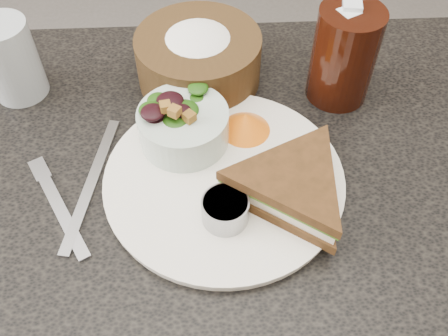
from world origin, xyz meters
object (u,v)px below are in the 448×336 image
bread_basket (198,51)px  water_glass (11,60)px  dressing_ramekin (225,210)px  cola_glass (345,52)px  sandwich (292,186)px  dining_table (208,304)px  dinner_plate (224,179)px  salad_bowl (183,122)px

bread_basket → water_glass: (-0.27, -0.01, 0.01)m
dressing_ramekin → cola_glass: size_ratio=0.37×
sandwich → cola_glass: (0.10, 0.20, 0.04)m
dining_table → sandwich: size_ratio=5.42×
dinner_plate → dressing_ramekin: bearing=-91.5°
dressing_ramekin → water_glass: bearing=139.4°
dressing_ramekin → water_glass: (-0.30, 0.25, 0.03)m
cola_glass → dressing_ramekin: bearing=-128.3°
sandwich → bread_basket: bread_basket is taller
dressing_ramekin → bread_basket: bearing=95.6°
dinner_plate → salad_bowl: (-0.05, 0.07, 0.04)m
dining_table → bread_basket: size_ratio=5.36×
dining_table → bread_basket: (0.00, 0.21, 0.43)m
salad_bowl → cola_glass: bearing=22.9°
water_glass → bread_basket: bearing=3.0°
dinner_plate → salad_bowl: size_ratio=2.54×
water_glass → cola_glass: bearing=-3.3°
dinner_plate → sandwich: bearing=-25.3°
sandwich → water_glass: size_ratio=1.55×
dining_table → water_glass: 0.55m
dining_table → sandwich: 0.43m
dressing_ramekin → cola_glass: 0.29m
water_glass → dinner_plate: bearing=-32.6°
sandwich → salad_bowl: (-0.13, 0.10, 0.01)m
dining_table → dinner_plate: bearing=7.3°
salad_bowl → dinner_plate: bearing=-52.7°
water_glass → salad_bowl: bearing=-26.6°
salad_bowl → sandwich: bearing=-38.5°
bread_basket → salad_bowl: bearing=-99.2°
dinner_plate → dining_table: bearing=-172.7°
water_glass → sandwich: bearing=-31.1°
dining_table → dressing_ramekin: bearing=-63.5°
dinner_plate → cola_glass: size_ratio=1.99×
dressing_ramekin → dining_table: bearing=116.5°
dinner_plate → bread_basket: (-0.03, 0.20, 0.05)m
sandwich → salad_bowl: salad_bowl is taller
bread_basket → dressing_ramekin: bearing=-84.4°
dining_table → bread_basket: 0.48m
dinner_plate → salad_bowl: bearing=127.3°
salad_bowl → dining_table: bearing=-74.8°
dinner_plate → cola_glass: cola_glass is taller
cola_glass → dinner_plate: bearing=-137.5°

